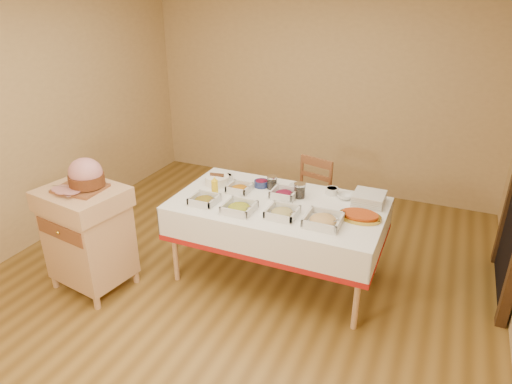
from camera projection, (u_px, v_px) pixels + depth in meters
room_shell at (230, 150)px, 3.59m from camera, size 5.00×5.00×5.00m
dining_table at (278, 219)px, 4.02m from camera, size 1.82×1.02×0.76m
butcher_cart at (88, 233)px, 3.93m from camera, size 0.74×0.65×0.94m
dining_chair at (308, 202)px, 4.66m from camera, size 0.49×0.48×0.90m
ham_on_board at (85, 176)px, 3.72m from camera, size 0.41×0.39×0.27m
serving_dish_a at (204, 200)px, 3.94m from camera, size 0.23×0.22×0.10m
serving_dish_b at (239, 208)px, 3.80m from camera, size 0.25×0.25×0.10m
serving_dish_c at (282, 212)px, 3.72m from camera, size 0.24×0.24×0.10m
serving_dish_d at (323, 220)px, 3.59m from camera, size 0.28×0.28×0.11m
serving_dish_e at (239, 188)px, 4.16m from camera, size 0.21×0.20×0.10m
serving_dish_f at (284, 194)px, 4.05m from camera, size 0.23×0.22×0.10m
small_bowl_left at (227, 177)px, 4.41m from camera, size 0.11×0.11×0.05m
small_bowl_mid at (261, 183)px, 4.26m from camera, size 0.14×0.14×0.06m
small_bowl_right at (332, 191)px, 4.11m from camera, size 0.12×0.12×0.06m
bowl_white_imported at (297, 186)px, 4.23m from camera, size 0.16×0.16×0.03m
bowl_small_imported at (345, 196)px, 4.02m from camera, size 0.16×0.16×0.04m
preserve_jar_left at (272, 183)px, 4.21m from camera, size 0.10×0.10×0.12m
preserve_jar_right at (300, 191)px, 4.03m from camera, size 0.11×0.11×0.13m
mustard_bottle at (215, 187)px, 4.05m from camera, size 0.06×0.06×0.19m
bread_basket at (217, 180)px, 4.31m from camera, size 0.23×0.23×0.10m
plate_stack at (369, 198)px, 3.92m from camera, size 0.26×0.26×0.09m
brass_platter at (360, 216)px, 3.68m from camera, size 0.35×0.25×0.05m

